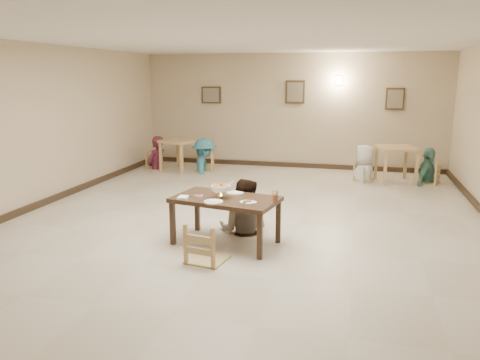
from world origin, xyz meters
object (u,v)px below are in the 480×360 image
(chair_near, at_px, (207,224))
(bg_table_right, at_px, (397,153))
(bg_chair_rl, at_px, (364,162))
(bg_diner_b, at_px, (204,138))
(chair_far, at_px, (243,201))
(bg_chair_lr, at_px, (204,152))
(bg_chair_rr, at_px, (428,161))
(bg_diner_d, at_px, (429,148))
(bg_chair_ll, at_px, (157,152))
(bg_table_left, at_px, (180,145))
(main_diner, at_px, (244,179))
(bg_diner_a, at_px, (156,136))
(curry_warmer, at_px, (221,188))
(bg_diner_c, at_px, (365,145))
(main_table, at_px, (226,203))
(drink_glass, at_px, (275,197))

(chair_near, xyz_separation_m, bg_table_right, (2.74, 5.61, 0.17))
(bg_chair_rl, xyz_separation_m, bg_diner_b, (-3.98, 0.06, 0.42))
(chair_far, relative_size, bg_chair_lr, 0.94)
(bg_chair_lr, bearing_deg, bg_chair_rr, 77.85)
(bg_diner_d, bearing_deg, bg_chair_ll, 116.26)
(bg_diner_d, bearing_deg, bg_table_left, 116.25)
(bg_table_right, bearing_deg, bg_chair_lr, 179.14)
(bg_chair_ll, xyz_separation_m, bg_diner_d, (6.68, 0.05, 0.37))
(chair_far, relative_size, bg_chair_rr, 0.91)
(main_diner, bearing_deg, chair_far, -66.86)
(main_diner, distance_m, bg_diner_b, 4.86)
(bg_diner_b, bearing_deg, bg_chair_ll, 72.54)
(bg_table_right, bearing_deg, chair_far, -121.69)
(bg_diner_a, bearing_deg, chair_far, 55.43)
(main_diner, distance_m, bg_diner_a, 5.49)
(bg_chair_rl, distance_m, bg_diner_b, 4.00)
(bg_diner_b, bearing_deg, curry_warmer, -179.37)
(bg_chair_ll, bearing_deg, curry_warmer, -126.96)
(bg_chair_lr, distance_m, bg_diner_a, 1.35)
(bg_chair_ll, bearing_deg, bg_diner_b, -67.05)
(main_diner, height_order, bg_table_left, main_diner)
(bg_table_right, bearing_deg, bg_diner_c, 178.96)
(bg_chair_rl, bearing_deg, bg_diner_a, 102.76)
(bg_chair_ll, height_order, bg_diner_a, bg_diner_a)
(bg_diner_c, bearing_deg, bg_diner_a, -84.60)
(chair_far, height_order, chair_near, chair_near)
(bg_chair_rl, bearing_deg, bg_table_left, 102.71)
(bg_diner_d, bearing_deg, main_table, 171.57)
(main_table, height_order, main_diner, main_diner)
(drink_glass, height_order, bg_chair_rr, bg_chair_rr)
(bg_table_left, relative_size, bg_diner_c, 0.60)
(main_table, relative_size, bg_chair_rr, 1.57)
(main_diner, bearing_deg, bg_chair_ll, -50.38)
(bg_chair_lr, xyz_separation_m, bg_diner_a, (-1.29, -0.07, 0.39))
(bg_chair_rr, relative_size, bg_diner_b, 0.59)
(chair_near, xyz_separation_m, bg_diner_b, (-1.94, 5.68, 0.35))
(main_diner, relative_size, bg_table_right, 1.68)
(main_table, bearing_deg, bg_chair_rl, 78.61)
(bg_chair_ll, distance_m, bg_chair_lr, 1.30)
(bg_diner_d, bearing_deg, bg_chair_lr, 115.62)
(chair_far, bearing_deg, bg_table_right, 38.67)
(main_diner, height_order, bg_diner_d, main_diner)
(main_diner, bearing_deg, bg_chair_rr, -125.67)
(curry_warmer, height_order, bg_table_right, curry_warmer)
(chair_far, bearing_deg, bg_table_left, 103.27)
(drink_glass, bearing_deg, chair_near, -141.68)
(bg_chair_rr, distance_m, bg_diner_c, 1.45)
(bg_diner_a, bearing_deg, drink_glass, 55.67)
(drink_glass, bearing_deg, bg_chair_rr, 62.26)
(bg_chair_ll, distance_m, bg_diner_c, 5.29)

